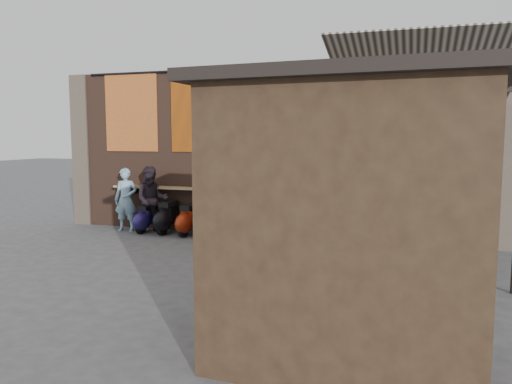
% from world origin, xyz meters
% --- Properties ---
extents(ground, '(70.00, 70.00, 0.00)m').
position_xyz_m(ground, '(0.00, 0.00, 0.00)').
color(ground, '#474749').
rests_on(ground, ground).
extents(brick_wall, '(10.00, 0.40, 4.00)m').
position_xyz_m(brick_wall, '(0.00, 2.70, 2.00)').
color(brick_wall, brown).
rests_on(brick_wall, ground).
extents(pier_left, '(0.50, 0.50, 4.00)m').
position_xyz_m(pier_left, '(-5.20, 2.70, 2.00)').
color(pier_left, '#4C4238').
rests_on(pier_left, ground).
extents(pier_right, '(0.50, 0.50, 4.00)m').
position_xyz_m(pier_right, '(5.20, 2.70, 2.00)').
color(pier_right, '#4C4238').
rests_on(pier_right, ground).
extents(eating_counter, '(8.00, 0.32, 0.05)m').
position_xyz_m(eating_counter, '(0.00, 2.33, 1.10)').
color(eating_counter, '#9E7A51').
rests_on(eating_counter, brick_wall).
extents(shelf_box, '(0.54, 0.29, 0.25)m').
position_xyz_m(shelf_box, '(0.62, 2.30, 1.25)').
color(shelf_box, white).
rests_on(shelf_box, eating_counter).
extents(tapestry_redgold, '(1.50, 0.02, 2.00)m').
position_xyz_m(tapestry_redgold, '(-3.60, 2.48, 3.00)').
color(tapestry_redgold, maroon).
rests_on(tapestry_redgold, brick_wall).
extents(tapestry_sun, '(1.50, 0.02, 2.00)m').
position_xyz_m(tapestry_sun, '(-1.70, 2.48, 3.00)').
color(tapestry_sun, orange).
rests_on(tapestry_sun, brick_wall).
extents(tapestry_orange, '(1.50, 0.02, 2.00)m').
position_xyz_m(tapestry_orange, '(0.30, 2.48, 3.00)').
color(tapestry_orange, red).
rests_on(tapestry_orange, brick_wall).
extents(tapestry_multi, '(1.50, 0.02, 2.00)m').
position_xyz_m(tapestry_multi, '(2.30, 2.48, 3.00)').
color(tapestry_multi, teal).
rests_on(tapestry_multi, brick_wall).
extents(hang_rail, '(9.50, 0.06, 0.06)m').
position_xyz_m(hang_rail, '(0.00, 2.47, 3.98)').
color(hang_rail, black).
rests_on(hang_rail, brick_wall).
extents(scooter_stool_0, '(0.32, 0.71, 0.68)m').
position_xyz_m(scooter_stool_0, '(-2.98, 2.00, 0.34)').
color(scooter_stool_0, navy).
rests_on(scooter_stool_0, ground).
extents(scooter_stool_1, '(0.37, 0.83, 0.79)m').
position_xyz_m(scooter_stool_1, '(-2.39, 2.03, 0.39)').
color(scooter_stool_1, black).
rests_on(scooter_stool_1, ground).
extents(scooter_stool_2, '(0.35, 0.77, 0.73)m').
position_xyz_m(scooter_stool_2, '(-1.80, 1.97, 0.37)').
color(scooter_stool_2, maroon).
rests_on(scooter_stool_2, ground).
extents(scooter_stool_3, '(0.33, 0.73, 0.70)m').
position_xyz_m(scooter_stool_3, '(-1.25, 2.03, 0.35)').
color(scooter_stool_3, maroon).
rests_on(scooter_stool_3, ground).
extents(scooter_stool_4, '(0.40, 0.89, 0.84)m').
position_xyz_m(scooter_stool_4, '(-0.69, 2.03, 0.42)').
color(scooter_stool_4, '#0F4C18').
rests_on(scooter_stool_4, ground).
extents(scooter_stool_5, '(0.35, 0.77, 0.73)m').
position_xyz_m(scooter_stool_5, '(-0.02, 1.97, 0.37)').
color(scooter_stool_5, '#A51D0C').
rests_on(scooter_stool_5, ground).
extents(scooter_stool_6, '(0.40, 0.88, 0.83)m').
position_xyz_m(scooter_stool_6, '(0.54, 1.95, 0.42)').
color(scooter_stool_6, '#131748').
rests_on(scooter_stool_6, ground).
extents(scooter_stool_7, '(0.33, 0.74, 0.70)m').
position_xyz_m(scooter_stool_7, '(1.04, 1.97, 0.35)').
color(scooter_stool_7, navy).
rests_on(scooter_stool_7, ground).
extents(scooter_stool_8, '(0.32, 0.71, 0.67)m').
position_xyz_m(scooter_stool_8, '(1.68, 1.97, 0.33)').
color(scooter_stool_8, black).
rests_on(scooter_stool_8, ground).
extents(scooter_stool_9, '(0.37, 0.81, 0.77)m').
position_xyz_m(scooter_stool_9, '(2.28, 2.02, 0.39)').
color(scooter_stool_9, '#0C5710').
rests_on(scooter_stool_9, ground).
extents(scooter_stool_10, '(0.37, 0.82, 0.78)m').
position_xyz_m(scooter_stool_10, '(2.85, 2.02, 0.39)').
color(scooter_stool_10, '#1C7244').
rests_on(scooter_stool_10, ground).
extents(diner_left, '(0.64, 0.48, 1.60)m').
position_xyz_m(diner_left, '(-3.52, 2.00, 0.80)').
color(diner_left, '#89B2C8').
rests_on(diner_left, ground).
extents(diner_right, '(1.00, 0.93, 1.65)m').
position_xyz_m(diner_right, '(-2.79, 2.00, 0.82)').
color(diner_right, '#2B222A').
rests_on(diner_right, ground).
extents(shopper_navy, '(1.00, 0.90, 1.64)m').
position_xyz_m(shopper_navy, '(3.58, 0.86, 0.82)').
color(shopper_navy, black).
rests_on(shopper_navy, ground).
extents(shopper_grey, '(1.37, 1.21, 1.84)m').
position_xyz_m(shopper_grey, '(3.64, -0.08, 0.92)').
color(shopper_grey, '#565459').
rests_on(shopper_grey, ground).
extents(shopper_tan, '(0.89, 0.70, 1.60)m').
position_xyz_m(shopper_tan, '(1.80, 0.88, 0.80)').
color(shopper_tan, '#958C5F').
rests_on(shopper_tan, ground).
extents(market_stall, '(2.80, 2.17, 2.90)m').
position_xyz_m(market_stall, '(2.78, -3.58, 1.45)').
color(market_stall, black).
rests_on(market_stall, ground).
extents(stall_roof, '(3.14, 2.49, 0.12)m').
position_xyz_m(stall_roof, '(2.78, -3.58, 2.96)').
color(stall_roof, black).
rests_on(stall_roof, market_stall).
extents(stall_sign, '(1.20, 0.11, 0.50)m').
position_xyz_m(stall_sign, '(2.84, -2.54, 2.10)').
color(stall_sign, gold).
rests_on(stall_sign, market_stall).
extents(stall_shelf, '(2.23, 0.24, 0.06)m').
position_xyz_m(stall_shelf, '(2.84, -2.54, 1.06)').
color(stall_shelf, '#473321').
rests_on(stall_shelf, market_stall).
extents(awning_canvas, '(3.20, 3.28, 0.97)m').
position_xyz_m(awning_canvas, '(3.50, 0.90, 3.55)').
color(awning_canvas, beige).
rests_on(awning_canvas, brick_wall).
extents(awning_ledger, '(3.30, 0.08, 0.12)m').
position_xyz_m(awning_ledger, '(3.50, 2.49, 3.95)').
color(awning_ledger, '#33261C').
rests_on(awning_ledger, brick_wall).
extents(awning_header, '(3.00, 0.08, 0.08)m').
position_xyz_m(awning_header, '(3.50, -0.60, 3.08)').
color(awning_header, black).
rests_on(awning_header, awning_post_left).
extents(awning_post_left, '(0.09, 0.09, 3.10)m').
position_xyz_m(awning_post_left, '(2.10, -0.60, 1.55)').
color(awning_post_left, black).
rests_on(awning_post_left, ground).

